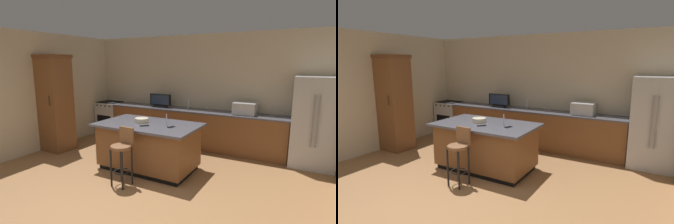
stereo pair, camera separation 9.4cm
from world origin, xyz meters
TOP-DOWN VIEW (x-y plane):
  - ground_plane at (0.00, 0.00)m, footprint 16.04×16.04m
  - wall_back at (0.00, 4.01)m, footprint 6.59×0.12m
  - wall_left at (-3.10, 2.01)m, footprint 0.12×4.41m
  - counter_back at (-0.05, 3.63)m, footprint 4.44×0.62m
  - kitchen_island at (-0.21, 1.90)m, footprint 1.94×1.15m
  - refrigerator at (2.58, 3.57)m, footprint 0.81×0.75m
  - range_oven at (-2.63, 3.63)m, footprint 0.70×0.63m
  - cabinet_tower at (-2.75, 1.85)m, footprint 0.69×0.61m
  - microwave at (1.21, 3.63)m, footprint 0.48×0.36m
  - tv_monitor at (-0.92, 3.58)m, footprint 0.59×0.16m
  - sink_faucet_back at (-0.20, 3.73)m, footprint 0.02×0.02m
  - sink_faucet_island at (0.19, 1.90)m, footprint 0.02×0.02m
  - bar_stool_center at (-0.21, 1.10)m, footprint 0.34×0.35m
  - fruit_bowl at (-0.39, 1.94)m, footprint 0.27×0.27m
  - cell_phone at (0.31, 1.85)m, footprint 0.11×0.16m
  - tv_remote at (-0.16, 1.69)m, footprint 0.15×0.15m

SIDE VIEW (x-z plane):
  - ground_plane at x=0.00m, z-range 0.00..0.00m
  - counter_back at x=-0.05m, z-range 0.00..0.92m
  - kitchen_island at x=-0.21m, z-range 0.01..0.91m
  - range_oven at x=-2.63m, z-range 0.00..0.93m
  - bar_stool_center at x=-0.21m, z-range 0.10..1.08m
  - refrigerator at x=2.58m, z-range 0.00..1.78m
  - cell_phone at x=0.31m, z-range 0.90..0.91m
  - tv_remote at x=-0.16m, z-range 0.90..0.92m
  - fruit_bowl at x=-0.39m, z-range 0.90..0.98m
  - sink_faucet_island at x=0.19m, z-range 0.90..1.12m
  - sink_faucet_back at x=-0.20m, z-range 0.92..1.16m
  - microwave at x=1.21m, z-range 0.92..1.18m
  - tv_monitor at x=-0.92m, z-range 0.90..1.24m
  - cabinet_tower at x=-2.75m, z-range 0.04..2.27m
  - wall_back at x=0.00m, z-range 0.00..2.73m
  - wall_left at x=-3.10m, z-range 0.00..2.73m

